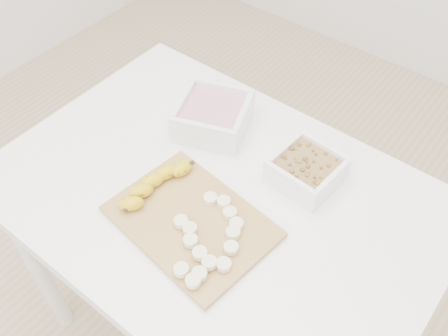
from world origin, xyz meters
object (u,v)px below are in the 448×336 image
Objects in this scene: cutting_board at (191,222)px; bowl_yogurt at (213,115)px; banana at (154,185)px; bowl_granola at (307,170)px; table at (216,218)px.

bowl_yogurt is at bearing 120.16° from cutting_board.
banana is at bearing -82.22° from bowl_yogurt.
bowl_yogurt is 0.28m from bowl_granola.
bowl_yogurt reaches higher than cutting_board.
bowl_yogurt is at bearing 130.63° from table.
banana is (-0.24, -0.24, -0.00)m from bowl_granola.
bowl_granola reaches higher than cutting_board.
cutting_board is (0.01, -0.10, 0.10)m from table.
banana is (0.03, -0.25, -0.01)m from bowl_yogurt.
bowl_granola is at bearing 64.17° from banana.
bowl_yogurt is 0.30m from cutting_board.
bowl_granola is 0.29m from cutting_board.
cutting_board is (0.15, -0.26, -0.03)m from bowl_yogurt.
cutting_board is at bearing 13.23° from banana.
cutting_board is 0.12m from banana.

